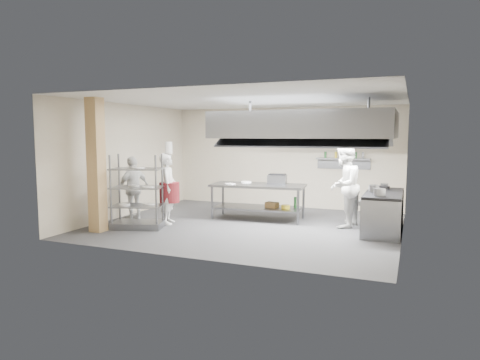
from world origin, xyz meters
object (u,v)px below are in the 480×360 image
at_px(cooking_range, 383,213).
at_px(chef_line, 344,186).
at_px(island, 258,202).
at_px(stockpot, 374,189).
at_px(griddle, 277,179).
at_px(pass_rack, 137,191).
at_px(chef_plating, 134,188).
at_px(chef_head, 168,189).

xyz_separation_m(cooking_range, chef_line, (-0.91, 0.17, 0.57)).
distance_m(island, stockpot, 2.97).
xyz_separation_m(cooking_range, stockpot, (-0.21, -0.09, 0.56)).
bearing_deg(griddle, chef_line, -22.76).
bearing_deg(chef_line, pass_rack, -56.74).
bearing_deg(island, chef_plating, -161.99).
bearing_deg(griddle, island, -155.54).
xyz_separation_m(pass_rack, stockpot, (5.15, 1.67, 0.12)).
distance_m(chef_line, chef_plating, 5.29).
bearing_deg(chef_line, stockpot, 79.77).
bearing_deg(chef_plating, griddle, 128.50).
distance_m(pass_rack, chef_line, 4.86).
xyz_separation_m(pass_rack, chef_plating, (-0.71, 0.84, -0.05)).
bearing_deg(stockpot, griddle, 164.47).
height_order(island, chef_head, chef_head).
bearing_deg(stockpot, chef_line, 159.89).
distance_m(island, griddle, 0.77).
relative_size(chef_plating, griddle, 3.44).
relative_size(griddle, stockpot, 2.03).
relative_size(cooking_range, chef_line, 1.01).
bearing_deg(chef_head, pass_rack, 126.06).
bearing_deg(pass_rack, chef_head, 41.54).
height_order(chef_plating, griddle, chef_plating).
distance_m(griddle, stockpot, 2.57).
bearing_deg(stockpot, cooking_range, 22.72).
xyz_separation_m(chef_line, griddle, (-1.78, 0.43, 0.04)).
relative_size(chef_line, stockpot, 8.45).
bearing_deg(chef_line, chef_head, -63.26).
distance_m(chef_plating, griddle, 3.72).
bearing_deg(island, pass_rack, -141.96).
xyz_separation_m(island, chef_line, (2.20, -0.15, 0.53)).
xyz_separation_m(chef_plating, stockpot, (5.87, 0.83, 0.16)).
bearing_deg(chef_plating, chef_head, 97.30).
height_order(island, chef_plating, chef_plating).
bearing_deg(pass_rack, island, 24.53).
bearing_deg(griddle, chef_plating, -164.97).
height_order(cooking_range, chef_head, chef_head).
relative_size(pass_rack, griddle, 3.64).
xyz_separation_m(pass_rack, griddle, (2.68, 2.36, 0.16)).
xyz_separation_m(island, stockpot, (2.90, -0.40, 0.53)).
distance_m(chef_head, griddle, 2.82).
bearing_deg(chef_plating, stockpot, 112.45).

